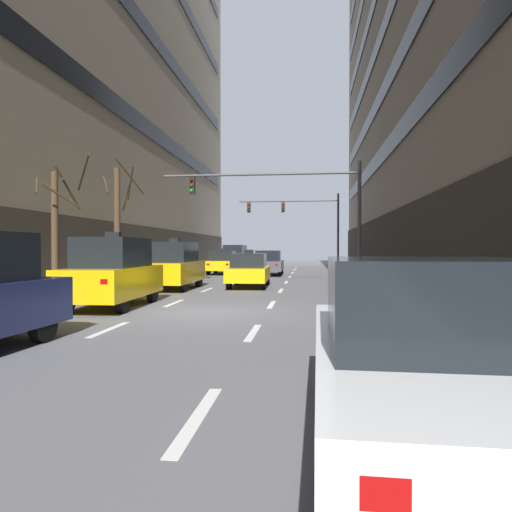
% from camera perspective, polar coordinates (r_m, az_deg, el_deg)
% --- Properties ---
extents(ground_plane, '(120.00, 120.00, 0.00)m').
position_cam_1_polar(ground_plane, '(13.19, -5.90, -7.04)').
color(ground_plane, slate).
extents(sidewalk_left, '(2.53, 80.00, 0.14)m').
position_cam_1_polar(sidewalk_left, '(15.71, -28.61, -5.61)').
color(sidewalk_left, gray).
rests_on(sidewalk_left, ground).
extents(sidewalk_right, '(2.53, 80.00, 0.14)m').
position_cam_1_polar(sidewalk_right, '(13.30, 21.27, -6.73)').
color(sidewalk_right, gray).
rests_on(sidewalk_right, ground).
extents(lane_stripe_l1_s3, '(0.16, 2.00, 0.01)m').
position_cam_1_polar(lane_stripe_l1_s3, '(10.88, -17.97, -8.76)').
color(lane_stripe_l1_s3, silver).
rests_on(lane_stripe_l1_s3, ground).
extents(lane_stripe_l1_s4, '(0.16, 2.00, 0.01)m').
position_cam_1_polar(lane_stripe_l1_s4, '(15.52, -10.24, -5.84)').
color(lane_stripe_l1_s4, silver).
rests_on(lane_stripe_l1_s4, ground).
extents(lane_stripe_l1_s5, '(0.16, 2.00, 0.01)m').
position_cam_1_polar(lane_stripe_l1_s5, '(20.33, -6.15, -4.24)').
color(lane_stripe_l1_s5, silver).
rests_on(lane_stripe_l1_s5, ground).
extents(lane_stripe_l1_s6, '(0.16, 2.00, 0.01)m').
position_cam_1_polar(lane_stripe_l1_s6, '(25.22, -3.65, -3.24)').
color(lane_stripe_l1_s6, silver).
rests_on(lane_stripe_l1_s6, ground).
extents(lane_stripe_l1_s7, '(0.16, 2.00, 0.01)m').
position_cam_1_polar(lane_stripe_l1_s7, '(30.14, -1.96, -2.57)').
color(lane_stripe_l1_s7, silver).
rests_on(lane_stripe_l1_s7, ground).
extents(lane_stripe_l1_s8, '(0.16, 2.00, 0.01)m').
position_cam_1_polar(lane_stripe_l1_s8, '(35.08, -0.75, -2.08)').
color(lane_stripe_l1_s8, silver).
rests_on(lane_stripe_l1_s8, ground).
extents(lane_stripe_l1_s9, '(0.16, 2.00, 0.01)m').
position_cam_1_polar(lane_stripe_l1_s9, '(40.04, 0.16, -1.71)').
color(lane_stripe_l1_s9, silver).
rests_on(lane_stripe_l1_s9, ground).
extents(lane_stripe_l1_s10, '(0.16, 2.00, 0.01)m').
position_cam_1_polar(lane_stripe_l1_s10, '(45.01, 0.87, -1.42)').
color(lane_stripe_l1_s10, silver).
rests_on(lane_stripe_l1_s10, ground).
extents(lane_stripe_l2_s2, '(0.16, 2.00, 0.01)m').
position_cam_1_polar(lane_stripe_l2_s2, '(5.22, -7.39, -19.45)').
color(lane_stripe_l2_s2, silver).
rests_on(lane_stripe_l2_s2, ground).
extents(lane_stripe_l2_s3, '(0.16, 2.00, 0.01)m').
position_cam_1_polar(lane_stripe_l2_s3, '(9.99, -0.36, -9.58)').
color(lane_stripe_l2_s3, silver).
rests_on(lane_stripe_l2_s3, ground).
extents(lane_stripe_l2_s4, '(0.16, 2.00, 0.01)m').
position_cam_1_polar(lane_stripe_l2_s4, '(14.91, 1.97, -6.10)').
color(lane_stripe_l2_s4, silver).
rests_on(lane_stripe_l2_s4, ground).
extents(lane_stripe_l2_s5, '(0.16, 2.00, 0.01)m').
position_cam_1_polar(lane_stripe_l2_s5, '(19.87, 3.13, -4.35)').
color(lane_stripe_l2_s5, silver).
rests_on(lane_stripe_l2_s5, ground).
extents(lane_stripe_l2_s6, '(0.16, 2.00, 0.01)m').
position_cam_1_polar(lane_stripe_l2_s6, '(24.85, 3.82, -3.30)').
color(lane_stripe_l2_s6, silver).
rests_on(lane_stripe_l2_s6, ground).
extents(lane_stripe_l2_s7, '(0.16, 2.00, 0.01)m').
position_cam_1_polar(lane_stripe_l2_s7, '(29.83, 4.28, -2.60)').
color(lane_stripe_l2_s7, silver).
rests_on(lane_stripe_l2_s7, ground).
extents(lane_stripe_l2_s8, '(0.16, 2.00, 0.01)m').
position_cam_1_polar(lane_stripe_l2_s8, '(34.82, 4.61, -2.10)').
color(lane_stripe_l2_s8, silver).
rests_on(lane_stripe_l2_s8, ground).
extents(lane_stripe_l2_s9, '(0.16, 2.00, 0.01)m').
position_cam_1_polar(lane_stripe_l2_s9, '(39.81, 4.86, -1.73)').
color(lane_stripe_l2_s9, silver).
rests_on(lane_stripe_l2_s9, ground).
extents(lane_stripe_l2_s10, '(0.16, 2.00, 0.01)m').
position_cam_1_polar(lane_stripe_l2_s10, '(44.80, 5.05, -1.44)').
color(lane_stripe_l2_s10, silver).
rests_on(lane_stripe_l2_s10, ground).
extents(taxi_driving_1, '(1.96, 4.50, 1.86)m').
position_cam_1_polar(taxi_driving_1, '(32.85, -4.17, -0.85)').
color(taxi_driving_1, black).
rests_on(taxi_driving_1, ground).
extents(taxi_driving_2, '(1.91, 4.34, 1.79)m').
position_cam_1_polar(taxi_driving_2, '(21.62, -0.88, -1.83)').
color(taxi_driving_2, black).
rests_on(taxi_driving_2, ground).
extents(taxi_driving_3, '(1.84, 4.40, 2.31)m').
position_cam_1_polar(taxi_driving_3, '(20.87, -10.21, -1.21)').
color(taxi_driving_3, black).
rests_on(taxi_driving_3, ground).
extents(taxi_driving_4, '(2.01, 4.53, 2.35)m').
position_cam_1_polar(taxi_driving_4, '(14.91, -17.47, -1.99)').
color(taxi_driving_4, black).
rests_on(taxi_driving_4, ground).
extents(car_driving_5, '(1.98, 4.61, 1.72)m').
position_cam_1_polar(car_driving_5, '(31.49, 1.60, -0.88)').
color(car_driving_5, black).
rests_on(car_driving_5, ground).
extents(car_driving_6, '(1.97, 4.51, 2.16)m').
position_cam_1_polar(car_driving_6, '(39.02, -2.64, -0.21)').
color(car_driving_6, black).
rests_on(car_driving_6, ground).
extents(car_parked_0, '(2.03, 4.67, 1.74)m').
position_cam_1_polar(car_parked_0, '(4.39, 20.58, -11.85)').
color(car_parked_0, black).
rests_on(car_parked_0, ground).
extents(traffic_signal_0, '(9.95, 0.35, 5.98)m').
position_cam_1_polar(traffic_signal_0, '(22.79, 4.82, 7.16)').
color(traffic_signal_0, '#4C4C51').
rests_on(traffic_signal_0, sidewalk_right).
extents(traffic_signal_1, '(8.47, 0.35, 6.34)m').
position_cam_1_polar(traffic_signal_1, '(38.64, 5.93, 5.00)').
color(traffic_signal_1, '#4C4C51').
rests_on(traffic_signal_1, sidewalk_right).
extents(street_tree_0, '(1.88, 2.03, 5.65)m').
position_cam_1_polar(street_tree_0, '(21.88, -16.98, 3.88)').
color(street_tree_0, '#4C3823').
rests_on(street_tree_0, sidewalk_left).
extents(street_tree_1, '(2.18, 2.28, 4.93)m').
position_cam_1_polar(street_tree_1, '(17.23, -23.78, 3.26)').
color(street_tree_1, '#4C3823').
rests_on(street_tree_1, sidewalk_left).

